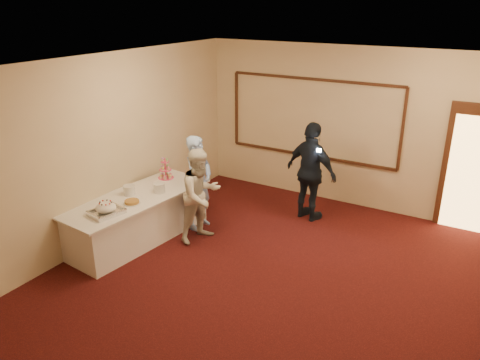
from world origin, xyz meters
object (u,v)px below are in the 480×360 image
at_px(cupcake_stand, 165,170).
at_px(woman, 201,195).
at_px(buffet_table, 138,218).
at_px(tart, 132,202).
at_px(pavlova_tray, 106,209).
at_px(plate_stack_a, 129,190).
at_px(plate_stack_b, 159,188).
at_px(guest, 311,172).
at_px(man, 199,183).

bearing_deg(cupcake_stand, woman, -19.46).
height_order(buffet_table, cupcake_stand, cupcake_stand).
distance_m(cupcake_stand, tart, 1.18).
height_order(pavlova_tray, plate_stack_a, pavlova_tray).
height_order(pavlova_tray, plate_stack_b, pavlova_tray).
height_order(plate_stack_a, guest, guest).
xyz_separation_m(buffet_table, tart, (0.15, -0.25, 0.41)).
distance_m(buffet_table, cupcake_stand, 1.05).
xyz_separation_m(cupcake_stand, plate_stack_a, (-0.02, -0.91, -0.07)).
bearing_deg(tart, plate_stack_a, 138.72).
relative_size(plate_stack_b, guest, 0.11).
distance_m(pavlova_tray, guest, 3.56).
distance_m(pavlova_tray, plate_stack_a, 0.75).
bearing_deg(buffet_table, tart, -59.85).
distance_m(woman, guest, 2.05).
relative_size(cupcake_stand, plate_stack_a, 2.10).
xyz_separation_m(plate_stack_b, man, (0.39, 0.56, -0.02)).
xyz_separation_m(pavlova_tray, guest, (2.05, 2.91, 0.05)).
relative_size(tart, guest, 0.15).
xyz_separation_m(plate_stack_a, tart, (0.28, -0.24, -0.06)).
distance_m(pavlova_tray, man, 1.70).
xyz_separation_m(pavlova_tray, man, (0.53, 1.62, -0.02)).
relative_size(pavlova_tray, cupcake_stand, 1.38).
bearing_deg(pavlova_tray, woman, 57.32).
xyz_separation_m(woman, guest, (1.23, 1.63, 0.11)).
relative_size(plate_stack_a, guest, 0.11).
bearing_deg(plate_stack_b, plate_stack_a, -136.80).
bearing_deg(guest, pavlova_tray, 71.59).
height_order(tart, man, man).
height_order(man, woman, man).
bearing_deg(cupcake_stand, plate_stack_b, -60.08).
xyz_separation_m(cupcake_stand, man, (0.72, -0.01, -0.09)).
xyz_separation_m(buffet_table, plate_stack_b, (0.23, 0.32, 0.46)).
distance_m(buffet_table, plate_stack_b, 0.61).
bearing_deg(cupcake_stand, guest, 29.64).
bearing_deg(woman, plate_stack_b, 124.00).
distance_m(plate_stack_a, tart, 0.37).
relative_size(buffet_table, tart, 10.04).
xyz_separation_m(pavlova_tray, plate_stack_a, (-0.22, 0.72, 0.00)).
height_order(plate_stack_b, woman, woman).
bearing_deg(guest, buffet_table, 62.25).
xyz_separation_m(tart, man, (0.47, 1.14, 0.03)).
height_order(buffet_table, plate_stack_b, plate_stack_b).
relative_size(tart, woman, 0.17).
xyz_separation_m(buffet_table, man, (0.61, 0.89, 0.44)).
relative_size(pavlova_tray, plate_stack_a, 2.91).
xyz_separation_m(buffet_table, pavlova_tray, (0.09, -0.73, 0.46)).
bearing_deg(plate_stack_b, guest, 44.06).
bearing_deg(plate_stack_a, cupcake_stand, 88.50).
distance_m(tart, man, 1.23).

